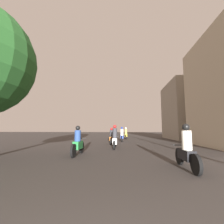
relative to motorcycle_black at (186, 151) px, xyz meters
The scene contains 7 objects.
motorcycle_black is the anchor object (origin of this frame).
motorcycle_green 5.11m from the motorcycle_black, 152.64° to the left, with size 0.60×2.02×1.53m.
motorcycle_white 5.92m from the motorcycle_black, 118.10° to the left, with size 0.60×2.03×1.64m.
motorcycle_orange 8.65m from the motorcycle_black, 112.04° to the left, with size 0.60×1.93×1.46m.
motorcycle_blue 11.30m from the motorcycle_black, 102.17° to the left, with size 0.60×1.94×1.57m.
motorcycle_yellow 14.98m from the motorcycle_black, 97.33° to the left, with size 0.60×2.02×1.56m.
building_right_far 17.08m from the motorcycle_black, 66.97° to the left, with size 5.45×7.27×7.54m.
Camera 1 is at (0.11, -0.05, 1.37)m, focal length 24.00 mm.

